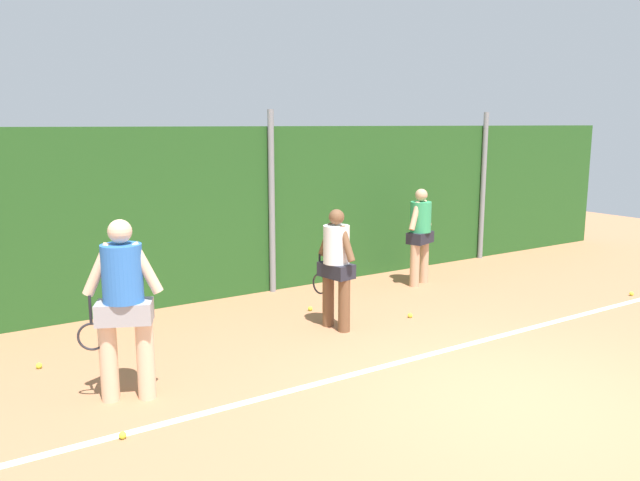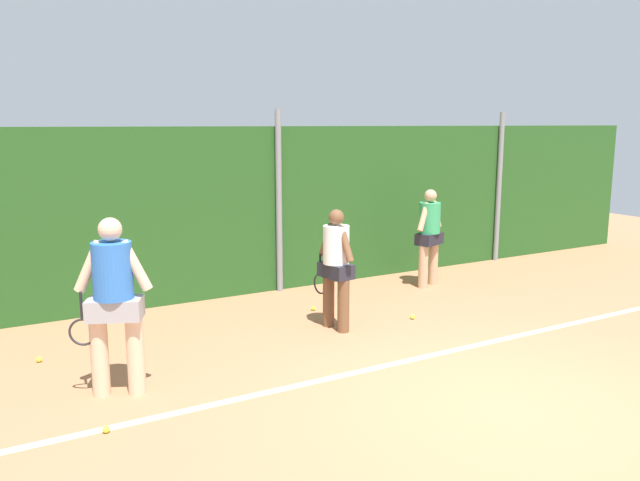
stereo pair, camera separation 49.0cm
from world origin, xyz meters
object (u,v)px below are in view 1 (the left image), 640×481
object	(u,v)px
player_midcourt	(336,263)
tennis_ball_3	(410,315)
player_foreground_near	(123,301)
tennis_ball_4	(123,435)
player_backcourt_far	(420,231)
tennis_ball_1	(39,366)
tennis_ball_0	(632,294)
tennis_ball_2	(310,309)

from	to	relation	value
player_midcourt	tennis_ball_3	xyz separation A→B (m)	(1.15, -0.18, -0.87)
player_foreground_near	player_midcourt	size ratio (longest dim) A/B	1.12
player_foreground_near	tennis_ball_4	bearing A→B (deg)	94.33
player_backcourt_far	tennis_ball_1	bearing A→B (deg)	-14.53
player_foreground_near	player_backcourt_far	world-z (taller)	player_foreground_near
tennis_ball_0	tennis_ball_4	distance (m)	8.18
tennis_ball_2	tennis_ball_4	distance (m)	4.16
player_foreground_near	tennis_ball_1	size ratio (longest dim) A/B	27.53
player_backcourt_far	player_midcourt	bearing A→B (deg)	5.46
tennis_ball_0	player_foreground_near	bearing A→B (deg)	176.33
tennis_ball_0	tennis_ball_1	world-z (taller)	same
player_foreground_near	tennis_ball_1	distance (m)	1.78
tennis_ball_1	tennis_ball_4	distance (m)	2.16
player_midcourt	tennis_ball_4	xyz separation A→B (m)	(-3.28, -1.50, -0.87)
player_midcourt	tennis_ball_2	bearing A→B (deg)	-17.05
player_foreground_near	tennis_ball_4	size ratio (longest dim) A/B	27.53
player_backcourt_far	tennis_ball_2	xyz separation A→B (m)	(-2.39, -0.32, -0.89)
tennis_ball_0	tennis_ball_1	bearing A→B (deg)	167.70
player_backcourt_far	tennis_ball_1	distance (m)	6.23
player_backcourt_far	tennis_ball_3	size ratio (longest dim) A/B	24.86
tennis_ball_0	tennis_ball_3	xyz separation A→B (m)	(-3.74, 1.04, 0.00)
player_midcourt	tennis_ball_4	world-z (taller)	player_midcourt
player_backcourt_far	tennis_ball_3	world-z (taller)	player_backcourt_far
player_midcourt	tennis_ball_0	size ratio (longest dim) A/B	24.49
player_foreground_near	tennis_ball_2	world-z (taller)	player_foreground_near
tennis_ball_3	tennis_ball_4	xyz separation A→B (m)	(-4.43, -1.32, 0.00)
tennis_ball_4	tennis_ball_2	bearing A→B (deg)	34.76
player_midcourt	tennis_ball_2	size ratio (longest dim) A/B	24.49
tennis_ball_0	tennis_ball_2	size ratio (longest dim) A/B	1.00
tennis_ball_3	player_foreground_near	bearing A→B (deg)	-172.71
tennis_ball_1	tennis_ball_2	size ratio (longest dim) A/B	1.00
tennis_ball_1	tennis_ball_2	bearing A→B (deg)	3.60
tennis_ball_0	tennis_ball_1	size ratio (longest dim) A/B	1.00
player_midcourt	tennis_ball_0	bearing A→B (deg)	-111.83
player_foreground_near	tennis_ball_0	distance (m)	7.96
player_foreground_near	tennis_ball_4	world-z (taller)	player_foreground_near
player_foreground_near	tennis_ball_0	bearing A→B (deg)	-159.27
tennis_ball_0	tennis_ball_4	xyz separation A→B (m)	(-8.17, -0.28, 0.00)
tennis_ball_3	tennis_ball_4	distance (m)	4.62
player_foreground_near	tennis_ball_2	distance (m)	3.64
player_foreground_near	tennis_ball_3	size ratio (longest dim) A/B	27.53
player_foreground_near	player_backcourt_far	xyz separation A→B (m)	(5.52, 1.90, -0.10)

